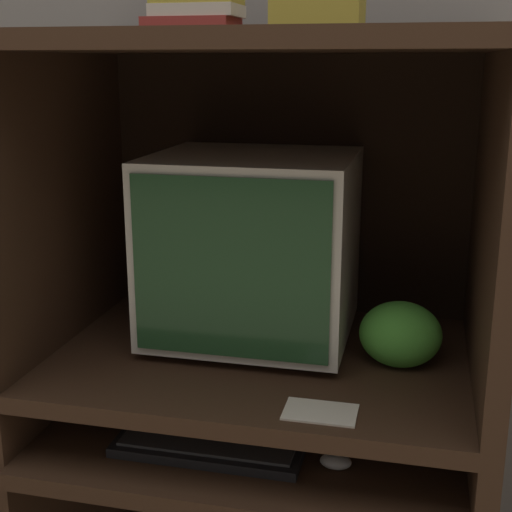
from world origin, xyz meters
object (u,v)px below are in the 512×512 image
(crt_monitor, at_px, (253,246))
(keyboard, at_px, (210,444))
(mouse, at_px, (336,461))
(book_stack, at_px, (195,5))
(snack_bag, at_px, (400,334))
(storage_box, at_px, (319,0))

(crt_monitor, relative_size, keyboard, 1.13)
(mouse, relative_size, book_stack, 0.32)
(snack_bag, bearing_deg, mouse, -121.09)
(crt_monitor, distance_m, mouse, 0.50)
(crt_monitor, xyz_separation_m, snack_bag, (0.34, -0.08, -0.15))
(snack_bag, xyz_separation_m, storage_box, (-0.19, 0.03, 0.66))
(snack_bag, height_order, storage_box, storage_box)
(keyboard, relative_size, book_stack, 1.98)
(keyboard, distance_m, storage_box, 0.91)
(snack_bag, bearing_deg, storage_box, 172.08)
(crt_monitor, distance_m, snack_bag, 0.38)
(crt_monitor, distance_m, keyboard, 0.44)
(crt_monitor, height_order, mouse, crt_monitor)
(mouse, bearing_deg, crt_monitor, 131.54)
(crt_monitor, bearing_deg, keyboard, -97.32)
(keyboard, distance_m, snack_bag, 0.46)
(crt_monitor, xyz_separation_m, book_stack, (-0.13, 0.01, 0.51))
(mouse, bearing_deg, snack_bag, 58.91)
(storage_box, bearing_deg, crt_monitor, 159.35)
(snack_bag, relative_size, storage_box, 1.01)
(keyboard, bearing_deg, snack_bag, 24.68)
(mouse, height_order, snack_bag, snack_bag)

